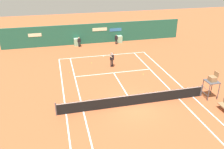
{
  "coord_description": "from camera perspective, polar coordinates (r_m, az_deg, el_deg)",
  "views": [
    {
      "loc": [
        -5.58,
        -15.49,
        10.24
      ],
      "look_at": [
        -0.68,
        4.35,
        0.8
      ],
      "focal_mm": 38.56,
      "sensor_mm": 36.0,
      "label": 1
    }
  ],
  "objects": [
    {
      "name": "umpire_chair",
      "position": [
        21.23,
        22.67,
        -1.38
      ],
      "size": [
        1.0,
        1.0,
        2.34
      ],
      "rotation": [
        0.0,
        0.0,
        1.57
      ],
      "color": "#47474C",
      "rests_on": "ground_plane"
    },
    {
      "name": "sponsor_back_wall",
      "position": [
        34.12,
        -4.01,
        9.61
      ],
      "size": [
        25.0,
        1.02,
        2.78
      ],
      "color": "#1E5642",
      "rests_on": "ground_plane"
    },
    {
      "name": "tennis_ball_mid_court",
      "position": [
        24.61,
        7.37,
        0.07
      ],
      "size": [
        0.07,
        0.07,
        0.07
      ],
      "primitive_type": "sphere",
      "color": "#CCE033",
      "rests_on": "ground_plane"
    },
    {
      "name": "ball_kid_left_post",
      "position": [
        33.68,
        1.03,
        8.47
      ],
      "size": [
        0.45,
        0.19,
        1.35
      ],
      "rotation": [
        0.0,
        0.0,
        3.17
      ],
      "color": "black",
      "rests_on": "ground_plane"
    },
    {
      "name": "tennis_net",
      "position": [
        19.12,
        5.14,
        -5.9
      ],
      "size": [
        12.1,
        0.1,
        1.07
      ],
      "color": "#4C4C51",
      "rests_on": "ground_plane"
    },
    {
      "name": "tennis_ball_near_service_line",
      "position": [
        25.22,
        -10.08,
        0.51
      ],
      "size": [
        0.07,
        0.07,
        0.07
      ],
      "primitive_type": "sphere",
      "color": "#CCE033",
      "rests_on": "ground_plane"
    },
    {
      "name": "ball_kid_right_post",
      "position": [
        32.79,
        -7.8,
        7.8
      ],
      "size": [
        0.45,
        0.2,
        1.36
      ],
      "rotation": [
        0.0,
        0.0,
        3.07
      ],
      "color": "black",
      "rests_on": "ground_plane"
    },
    {
      "name": "tennis_ball_by_sideline",
      "position": [
        27.31,
        -4.86,
        2.75
      ],
      "size": [
        0.07,
        0.07,
        0.07
      ],
      "primitive_type": "sphere",
      "color": "#CCE033",
      "rests_on": "ground_plane"
    },
    {
      "name": "ground_plane",
      "position": [
        19.85,
        4.55,
        -6.35
      ],
      "size": [
        80.0,
        80.0,
        0.01
      ],
      "color": "#A8512D"
    },
    {
      "name": "player_on_baseline",
      "position": [
        25.89,
        -0.03,
        3.8
      ],
      "size": [
        0.53,
        0.75,
        1.83
      ],
      "rotation": [
        0.0,
        0.0,
        3.33
      ],
      "color": "black",
      "rests_on": "ground_plane"
    }
  ]
}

